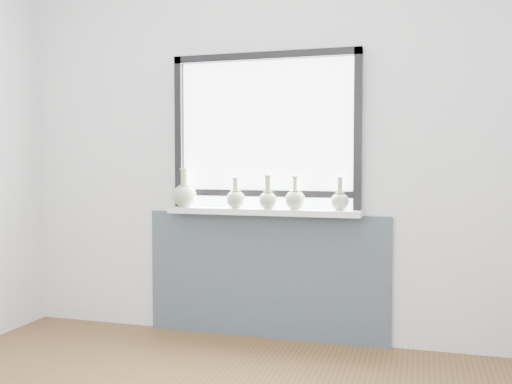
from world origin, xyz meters
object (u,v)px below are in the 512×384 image
(vase_a, at_px, (185,194))
(vase_e, at_px, (340,200))
(windowsill, at_px, (263,212))
(vase_d, at_px, (295,199))
(vase_c, at_px, (268,198))
(vase_b, at_px, (236,198))

(vase_a, bearing_deg, vase_e, 1.33)
(windowsill, height_order, vase_d, vase_d)
(vase_c, distance_m, vase_e, 0.48)
(vase_c, xyz_separation_m, vase_d, (0.18, 0.01, 0.00))
(vase_b, height_order, vase_e, vase_e)
(windowsill, distance_m, vase_a, 0.57)
(vase_d, bearing_deg, vase_e, 2.05)
(vase_d, bearing_deg, vase_b, -177.45)
(windowsill, relative_size, vase_b, 6.35)
(vase_e, bearing_deg, windowsill, -179.36)
(vase_a, bearing_deg, vase_c, -0.02)
(vase_c, height_order, vase_e, vase_c)
(vase_a, bearing_deg, windowsill, 1.96)
(windowsill, distance_m, vase_d, 0.24)
(vase_a, xyz_separation_m, vase_d, (0.78, 0.01, -0.02))
(vase_c, distance_m, vase_d, 0.18)
(windowsill, relative_size, vase_e, 6.09)
(windowsill, relative_size, vase_c, 5.82)
(vase_d, bearing_deg, vase_a, -178.94)
(vase_b, xyz_separation_m, vase_d, (0.41, 0.02, 0.00))
(vase_b, height_order, vase_c, vase_c)
(vase_b, xyz_separation_m, vase_e, (0.70, 0.03, -0.00))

